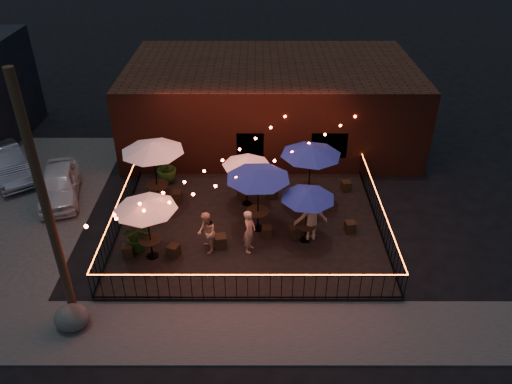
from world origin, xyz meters
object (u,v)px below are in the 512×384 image
(cooler, at_px, (135,212))
(boulder, at_px, (72,318))
(cafe_table_5, at_px, (311,151))
(cafe_table_2, at_px, (258,175))
(cafe_table_1, at_px, (152,148))
(cafe_table_3, at_px, (246,162))
(cafe_table_0, at_px, (145,206))
(cafe_table_4, at_px, (308,195))
(utility_pole, at_px, (47,211))

(cooler, xyz_separation_m, boulder, (-0.81, -5.41, -0.15))
(boulder, bearing_deg, cafe_table_5, 40.51)
(cafe_table_2, relative_size, cooler, 4.24)
(cafe_table_1, distance_m, cafe_table_3, 3.73)
(cafe_table_0, bearing_deg, cafe_table_5, 30.32)
(cafe_table_5, xyz_separation_m, cooler, (-6.91, -1.19, -2.06))
(cafe_table_4, bearing_deg, cafe_table_0, -170.32)
(utility_pole, distance_m, cafe_table_3, 8.32)
(cafe_table_4, bearing_deg, cafe_table_2, 157.67)
(utility_pole, relative_size, cafe_table_2, 2.51)
(cafe_table_1, distance_m, cooler, 2.61)
(utility_pole, bearing_deg, cafe_table_4, 26.20)
(cafe_table_3, height_order, cooler, cafe_table_3)
(cafe_table_1, xyz_separation_m, cafe_table_2, (4.13, -1.86, -0.12))
(cafe_table_2, bearing_deg, boulder, -139.40)
(cafe_table_0, bearing_deg, utility_pole, -125.45)
(cafe_table_1, distance_m, cafe_table_2, 4.54)
(cafe_table_2, bearing_deg, cafe_table_4, -22.33)
(cafe_table_3, height_order, cafe_table_4, cafe_table_4)
(cafe_table_3, relative_size, cafe_table_5, 0.79)
(cafe_table_1, height_order, cafe_table_5, cafe_table_1)
(cafe_table_1, xyz_separation_m, cooler, (-0.70, -1.29, -2.16))
(cafe_table_5, bearing_deg, cafe_table_4, -97.35)
(cafe_table_3, relative_size, boulder, 2.20)
(utility_pole, bearing_deg, cafe_table_0, 54.55)
(cafe_table_5, height_order, cooler, cafe_table_5)
(cafe_table_1, distance_m, cafe_table_4, 6.46)
(cafe_table_3, xyz_separation_m, boulder, (-5.19, -6.57, -1.74))
(cafe_table_2, xyz_separation_m, boulder, (-5.64, -4.83, -2.19))
(cafe_table_3, bearing_deg, boulder, -128.31)
(cafe_table_2, xyz_separation_m, cafe_table_4, (1.76, -0.72, -0.42))
(cafe_table_2, xyz_separation_m, cafe_table_5, (2.08, 1.76, 0.02))
(cooler, distance_m, boulder, 5.47)
(cafe_table_0, distance_m, cafe_table_1, 3.57)
(boulder, bearing_deg, cafe_table_2, 40.60)
(cafe_table_1, relative_size, cafe_table_5, 1.03)
(cafe_table_3, xyz_separation_m, cafe_table_5, (2.53, 0.03, 0.47))
(cafe_table_2, bearing_deg, utility_pole, -142.44)
(cafe_table_0, xyz_separation_m, cafe_table_1, (-0.35, 3.53, 0.35))
(cooler, relative_size, boulder, 0.77)
(cafe_table_2, height_order, cafe_table_3, cafe_table_2)
(cafe_table_3, relative_size, cooler, 2.87)
(cafe_table_1, xyz_separation_m, cafe_table_4, (5.89, -2.59, -0.54))
(utility_pole, xyz_separation_m, cafe_table_4, (7.49, 3.69, -1.85))
(cafe_table_1, bearing_deg, cooler, -118.46)
(cafe_table_0, height_order, boulder, cafe_table_0)
(cafe_table_2, height_order, cafe_table_4, cafe_table_2)
(cafe_table_1, bearing_deg, cafe_table_4, -23.70)
(cafe_table_3, xyz_separation_m, cooler, (-4.38, -1.16, -1.59))
(utility_pole, xyz_separation_m, cafe_table_5, (7.81, 6.17, -1.41))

